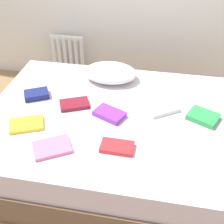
{
  "coord_description": "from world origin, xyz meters",
  "views": [
    {
      "loc": [
        0.33,
        -1.72,
        1.87
      ],
      "look_at": [
        0.0,
        0.05,
        0.48
      ],
      "focal_mm": 45.87,
      "sensor_mm": 36.0,
      "label": 1
    }
  ],
  "objects": [
    {
      "name": "textbook_maroon",
      "position": [
        -0.31,
        0.05,
        0.52
      ],
      "size": [
        0.27,
        0.22,
        0.03
      ],
      "primitive_type": "cube",
      "rotation": [
        0.0,
        0.0,
        0.42
      ],
      "color": "maroon",
      "rests_on": "bed"
    },
    {
      "name": "textbook_green",
      "position": [
        0.7,
        0.07,
        0.52
      ],
      "size": [
        0.27,
        0.25,
        0.04
      ],
      "primitive_type": "cube",
      "rotation": [
        0.0,
        0.0,
        -0.44
      ],
      "color": "green",
      "rests_on": "bed"
    },
    {
      "name": "textbook_white",
      "position": [
        0.39,
        0.13,
        0.52
      ],
      "size": [
        0.29,
        0.27,
        0.03
      ],
      "primitive_type": "cube",
      "rotation": [
        0.0,
        0.0,
        0.57
      ],
      "color": "white",
      "rests_on": "bed"
    },
    {
      "name": "pillow",
      "position": [
        -0.1,
        0.51,
        0.57
      ],
      "size": [
        0.48,
        0.34,
        0.14
      ],
      "primitive_type": "ellipsoid",
      "color": "white",
      "rests_on": "bed"
    },
    {
      "name": "textbook_red",
      "position": [
        0.11,
        -0.37,
        0.52
      ],
      "size": [
        0.22,
        0.13,
        0.03
      ],
      "primitive_type": "cube",
      "rotation": [
        0.0,
        0.0,
        -0.02
      ],
      "color": "red",
      "rests_on": "bed"
    },
    {
      "name": "bed",
      "position": [
        0.0,
        0.0,
        0.25
      ],
      "size": [
        2.0,
        1.5,
        0.5
      ],
      "color": "brown",
      "rests_on": "ground"
    },
    {
      "name": "ground_plane",
      "position": [
        0.0,
        0.0,
        0.0
      ],
      "size": [
        8.0,
        8.0,
        0.0
      ],
      "primitive_type": "plane",
      "color": "#93704C"
    },
    {
      "name": "textbook_yellow",
      "position": [
        -0.59,
        -0.25,
        0.51
      ],
      "size": [
        0.29,
        0.25,
        0.03
      ],
      "primitive_type": "cube",
      "rotation": [
        0.0,
        0.0,
        0.4
      ],
      "color": "yellow",
      "rests_on": "bed"
    },
    {
      "name": "textbook_pink",
      "position": [
        -0.32,
        -0.45,
        0.51
      ],
      "size": [
        0.3,
        0.28,
        0.02
      ],
      "primitive_type": "cube",
      "rotation": [
        0.0,
        0.0,
        0.53
      ],
      "color": "pink",
      "rests_on": "bed"
    },
    {
      "name": "radiator",
      "position": [
        -0.74,
        1.2,
        0.33
      ],
      "size": [
        0.39,
        0.04,
        0.5
      ],
      "color": "white",
      "rests_on": "ground"
    },
    {
      "name": "textbook_purple",
      "position": [
        -0.01,
        -0.03,
        0.52
      ],
      "size": [
        0.27,
        0.22,
        0.04
      ],
      "primitive_type": "cube",
      "rotation": [
        0.0,
        0.0,
        -0.42
      ],
      "color": "purple",
      "rests_on": "bed"
    },
    {
      "name": "textbook_navy",
      "position": [
        -0.66,
        0.12,
        0.52
      ],
      "size": [
        0.24,
        0.21,
        0.05
      ],
      "primitive_type": "cube",
      "rotation": [
        0.0,
        0.0,
        0.48
      ],
      "color": "navy",
      "rests_on": "bed"
    }
  ]
}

